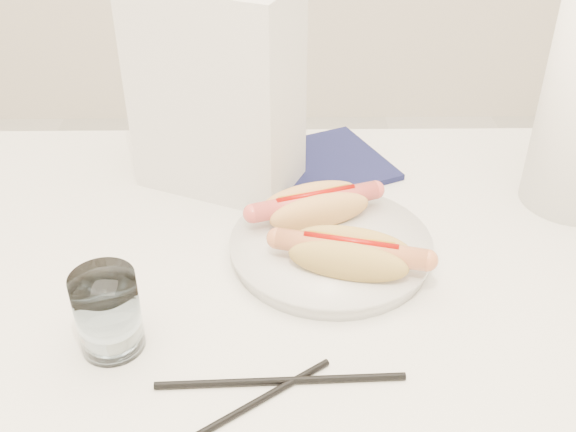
{
  "coord_description": "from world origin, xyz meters",
  "views": [
    {
      "loc": [
        0.01,
        -0.55,
        1.23
      ],
      "look_at": [
        0.01,
        0.05,
        0.82
      ],
      "focal_mm": 42.11,
      "sensor_mm": 36.0,
      "label": 1
    }
  ],
  "objects_px": {
    "plate": "(331,249)",
    "napkin_box": "(216,90)",
    "table": "(276,338)",
    "hotdog_left": "(315,206)",
    "water_glass": "(108,312)",
    "hotdog_right": "(350,254)"
  },
  "relations": [
    {
      "from": "plate",
      "to": "napkin_box",
      "type": "xyz_separation_m",
      "value": [
        -0.14,
        0.17,
        0.13
      ]
    },
    {
      "from": "table",
      "to": "hotdog_left",
      "type": "height_order",
      "value": "hotdog_left"
    },
    {
      "from": "plate",
      "to": "water_glass",
      "type": "distance_m",
      "value": 0.27
    },
    {
      "from": "napkin_box",
      "to": "hotdog_left",
      "type": "bearing_deg",
      "value": -21.4
    },
    {
      "from": "hotdog_left",
      "to": "water_glass",
      "type": "distance_m",
      "value": 0.28
    },
    {
      "from": "plate",
      "to": "hotdog_right",
      "type": "distance_m",
      "value": 0.06
    },
    {
      "from": "table",
      "to": "napkin_box",
      "type": "distance_m",
      "value": 0.32
    },
    {
      "from": "hotdog_right",
      "to": "water_glass",
      "type": "height_order",
      "value": "water_glass"
    },
    {
      "from": "table",
      "to": "hotdog_left",
      "type": "xyz_separation_m",
      "value": [
        0.05,
        0.12,
        0.1
      ]
    },
    {
      "from": "table",
      "to": "napkin_box",
      "type": "bearing_deg",
      "value": 106.77
    },
    {
      "from": "napkin_box",
      "to": "table",
      "type": "bearing_deg",
      "value": -49.19
    },
    {
      "from": "hotdog_left",
      "to": "water_glass",
      "type": "height_order",
      "value": "water_glass"
    },
    {
      "from": "plate",
      "to": "table",
      "type": "bearing_deg",
      "value": -131.4
    },
    {
      "from": "water_glass",
      "to": "hotdog_right",
      "type": "bearing_deg",
      "value": 21.31
    },
    {
      "from": "hotdog_right",
      "to": "napkin_box",
      "type": "relative_size",
      "value": 0.61
    },
    {
      "from": "table",
      "to": "hotdog_left",
      "type": "relative_size",
      "value": 7.7
    },
    {
      "from": "hotdog_left",
      "to": "hotdog_right",
      "type": "distance_m",
      "value": 0.1
    },
    {
      "from": "table",
      "to": "plate",
      "type": "xyz_separation_m",
      "value": [
        0.06,
        0.07,
        0.07
      ]
    },
    {
      "from": "plate",
      "to": "hotdog_right",
      "type": "height_order",
      "value": "hotdog_right"
    },
    {
      "from": "water_glass",
      "to": "table",
      "type": "bearing_deg",
      "value": 23.63
    },
    {
      "from": "plate",
      "to": "napkin_box",
      "type": "relative_size",
      "value": 0.84
    },
    {
      "from": "table",
      "to": "hotdog_left",
      "type": "distance_m",
      "value": 0.16
    }
  ]
}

